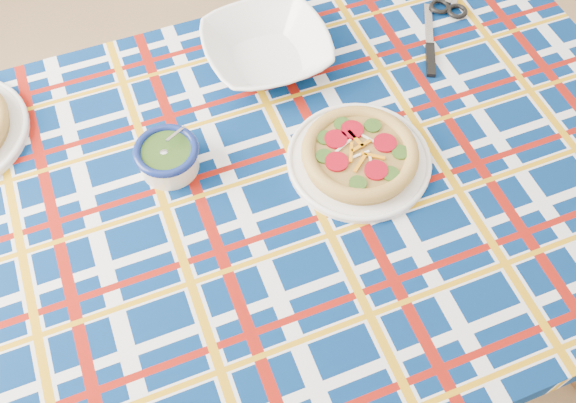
{
  "coord_description": "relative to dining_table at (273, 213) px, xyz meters",
  "views": [
    {
      "loc": [
        -0.35,
        -1.16,
        1.83
      ],
      "look_at": [
        -0.25,
        -0.52,
        0.79
      ],
      "focal_mm": 40.0,
      "sensor_mm": 36.0,
      "label": 1
    }
  ],
  "objects": [
    {
      "name": "table_knife",
      "position": [
        0.42,
        0.4,
        0.08
      ],
      "size": [
        0.08,
        0.25,
        0.01
      ],
      "primitive_type": null,
      "rotation": [
        0.0,
        0.0,
        1.33
      ],
      "color": "silver",
      "rests_on": "tablecloth"
    },
    {
      "name": "dining_table",
      "position": [
        0.0,
        0.0,
        0.0
      ],
      "size": [
        1.82,
        1.36,
        0.77
      ],
      "rotation": [
        0.0,
        0.0,
        0.22
      ],
      "color": "brown",
      "rests_on": "floor"
    },
    {
      "name": "serving_bowl",
      "position": [
        0.04,
        0.35,
        0.11
      ],
      "size": [
        0.33,
        0.33,
        0.07
      ],
      "primitive_type": "imported",
      "rotation": [
        0.0,
        0.0,
        0.21
      ],
      "color": "white",
      "rests_on": "tablecloth"
    },
    {
      "name": "floor",
      "position": [
        0.28,
        0.48,
        -0.69
      ],
      "size": [
        4.0,
        4.0,
        0.0
      ],
      "primitive_type": "plane",
      "color": "olive",
      "rests_on": "ground"
    },
    {
      "name": "tablecloth",
      "position": [
        0.0,
        0.0,
        0.03
      ],
      "size": [
        1.86,
        1.4,
        0.11
      ],
      "primitive_type": null,
      "rotation": [
        0.0,
        0.0,
        0.22
      ],
      "color": "#042255",
      "rests_on": "dining_table"
    },
    {
      "name": "main_focaccia_plate",
      "position": [
        0.18,
        0.05,
        0.11
      ],
      "size": [
        0.33,
        0.33,
        0.06
      ],
      "primitive_type": null,
      "rotation": [
        0.0,
        0.0,
        0.11
      ],
      "color": "olive",
      "rests_on": "tablecloth"
    },
    {
      "name": "pesto_bowl",
      "position": [
        -0.19,
        0.09,
        0.12
      ],
      "size": [
        0.16,
        0.16,
        0.08
      ],
      "primitive_type": null,
      "rotation": [
        0.0,
        0.0,
        0.3
      ],
      "color": "#1A350E",
      "rests_on": "tablecloth"
    }
  ]
}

